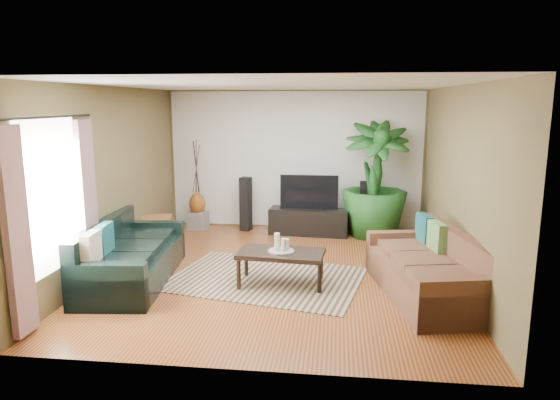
# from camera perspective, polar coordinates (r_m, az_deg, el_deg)

# --- Properties ---
(floor) EXTENTS (5.50, 5.50, 0.00)m
(floor) POSITION_cam_1_polar(r_m,az_deg,el_deg) (7.43, -0.18, -8.27)
(floor) COLOR brown
(floor) RESTS_ON ground
(ceiling) EXTENTS (5.50, 5.50, 0.00)m
(ceiling) POSITION_cam_1_polar(r_m,az_deg,el_deg) (7.01, -0.19, 13.03)
(ceiling) COLOR white
(ceiling) RESTS_ON ground
(wall_back) EXTENTS (5.00, 0.00, 5.00)m
(wall_back) POSITION_cam_1_polar(r_m,az_deg,el_deg) (9.81, 1.71, 4.58)
(wall_back) COLOR brown
(wall_back) RESTS_ON ground
(wall_front) EXTENTS (5.00, 0.00, 5.00)m
(wall_front) POSITION_cam_1_polar(r_m,az_deg,el_deg) (4.43, -4.38, -3.51)
(wall_front) COLOR brown
(wall_front) RESTS_ON ground
(wall_left) EXTENTS (0.00, 5.50, 5.50)m
(wall_left) POSITION_cam_1_polar(r_m,az_deg,el_deg) (7.79, -18.78, 2.29)
(wall_left) COLOR brown
(wall_left) RESTS_ON ground
(wall_right) EXTENTS (0.00, 5.50, 5.50)m
(wall_right) POSITION_cam_1_polar(r_m,az_deg,el_deg) (7.24, 19.86, 1.59)
(wall_right) COLOR brown
(wall_right) RESTS_ON ground
(backwall_panel) EXTENTS (4.90, 0.00, 4.90)m
(backwall_panel) POSITION_cam_1_polar(r_m,az_deg,el_deg) (9.80, 1.71, 4.57)
(backwall_panel) COLOR white
(backwall_panel) RESTS_ON ground
(window_pane) EXTENTS (0.00, 1.80, 1.80)m
(window_pane) POSITION_cam_1_polar(r_m,az_deg,el_deg) (6.39, -24.71, 0.48)
(window_pane) COLOR white
(window_pane) RESTS_ON ground
(curtain_near) EXTENTS (0.08, 0.35, 2.20)m
(curtain_near) POSITION_cam_1_polar(r_m,az_deg,el_deg) (5.79, -27.89, -3.34)
(curtain_near) COLOR gray
(curtain_near) RESTS_ON ground
(curtain_far) EXTENTS (0.08, 0.35, 2.20)m
(curtain_far) POSITION_cam_1_polar(r_m,az_deg,el_deg) (7.05, -21.08, -0.40)
(curtain_far) COLOR gray
(curtain_far) RESTS_ON ground
(curtain_rod) EXTENTS (0.03, 1.90, 0.03)m
(curtain_rod) POSITION_cam_1_polar(r_m,az_deg,el_deg) (6.27, -24.99, 8.57)
(curtain_rod) COLOR black
(curtain_rod) RESTS_ON ground
(sofa_left) EXTENTS (1.20, 2.37, 0.85)m
(sofa_left) POSITION_cam_1_polar(r_m,az_deg,el_deg) (7.27, -16.50, -5.65)
(sofa_left) COLOR black
(sofa_left) RESTS_ON floor
(sofa_right) EXTENTS (1.39, 2.32, 0.85)m
(sofa_right) POSITION_cam_1_polar(r_m,az_deg,el_deg) (6.71, 16.30, -7.06)
(sofa_right) COLOR brown
(sofa_right) RESTS_ON floor
(area_rug) EXTENTS (2.95, 2.37, 0.01)m
(area_rug) POSITION_cam_1_polar(r_m,az_deg,el_deg) (7.16, -1.65, -8.97)
(area_rug) COLOR tan
(area_rug) RESTS_ON floor
(coffee_table) EXTENTS (1.21, 0.73, 0.47)m
(coffee_table) POSITION_cam_1_polar(r_m,az_deg,el_deg) (6.89, 0.12, -7.77)
(coffee_table) COLOR black
(coffee_table) RESTS_ON floor
(candle_tray) EXTENTS (0.36, 0.36, 0.02)m
(candle_tray) POSITION_cam_1_polar(r_m,az_deg,el_deg) (6.81, 0.13, -5.83)
(candle_tray) COLOR gray
(candle_tray) RESTS_ON coffee_table
(candle_tall) EXTENTS (0.07, 0.07, 0.23)m
(candle_tall) POSITION_cam_1_polar(r_m,az_deg,el_deg) (6.81, -0.35, -4.75)
(candle_tall) COLOR beige
(candle_tall) RESTS_ON candle_tray
(candle_mid) EXTENTS (0.07, 0.07, 0.18)m
(candle_mid) POSITION_cam_1_polar(r_m,az_deg,el_deg) (6.74, 0.43, -5.15)
(candle_mid) COLOR beige
(candle_mid) RESTS_ON candle_tray
(candle_short) EXTENTS (0.07, 0.07, 0.15)m
(candle_short) POSITION_cam_1_polar(r_m,az_deg,el_deg) (6.84, 0.77, -5.05)
(candle_short) COLOR beige
(candle_short) RESTS_ON candle_tray
(tv_stand) EXTENTS (1.51, 0.57, 0.49)m
(tv_stand) POSITION_cam_1_polar(r_m,az_deg,el_deg) (9.45, 3.31, -2.49)
(tv_stand) COLOR black
(tv_stand) RESTS_ON floor
(television) EXTENTS (1.09, 0.06, 0.64)m
(television) POSITION_cam_1_polar(r_m,az_deg,el_deg) (9.35, 3.35, 0.92)
(television) COLOR black
(television) RESTS_ON tv_stand
(speaker_left) EXTENTS (0.23, 0.25, 1.05)m
(speaker_left) POSITION_cam_1_polar(r_m,az_deg,el_deg) (9.71, -3.93, -0.45)
(speaker_left) COLOR black
(speaker_left) RESTS_ON floor
(speaker_right) EXTENTS (0.18, 0.20, 0.99)m
(speaker_right) POSITION_cam_1_polar(r_m,az_deg,el_deg) (9.68, 9.58, -0.80)
(speaker_right) COLOR black
(speaker_right) RESTS_ON floor
(potted_plant) EXTENTS (1.27, 1.27, 2.14)m
(potted_plant) POSITION_cam_1_polar(r_m,az_deg,el_deg) (9.32, 10.78, 2.30)
(potted_plant) COLOR #194D1B
(potted_plant) RESTS_ON floor
(plant_pot) EXTENTS (0.39, 0.39, 0.31)m
(plant_pot) POSITION_cam_1_polar(r_m,az_deg,el_deg) (9.50, 10.58, -3.16)
(plant_pot) COLOR black
(plant_pot) RESTS_ON floor
(pedestal) EXTENTS (0.40, 0.40, 0.35)m
(pedestal) POSITION_cam_1_polar(r_m,az_deg,el_deg) (9.99, -9.37, -2.31)
(pedestal) COLOR gray
(pedestal) RESTS_ON floor
(vase) EXTENTS (0.32, 0.32, 0.44)m
(vase) POSITION_cam_1_polar(r_m,az_deg,el_deg) (9.92, -9.43, -0.44)
(vase) COLOR brown
(vase) RESTS_ON pedestal
(side_table) EXTENTS (0.60, 0.60, 0.53)m
(side_table) POSITION_cam_1_polar(r_m,az_deg,el_deg) (8.91, -13.87, -3.53)
(side_table) COLOR brown
(side_table) RESTS_ON floor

